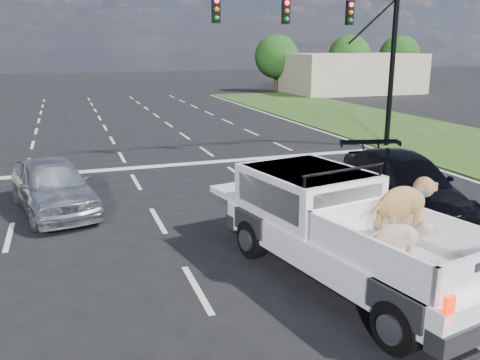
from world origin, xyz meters
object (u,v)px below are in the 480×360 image
(silver_sedan, at_px, (53,185))
(traffic_signal, at_px, (344,35))
(black_coupe, at_px, (401,185))
(pickup_truck, at_px, (343,228))

(silver_sedan, bearing_deg, traffic_signal, 10.59)
(traffic_signal, xyz_separation_m, black_coupe, (-2.77, -8.06, -3.94))
(traffic_signal, relative_size, silver_sedan, 2.13)
(pickup_truck, bearing_deg, traffic_signal, 49.11)
(traffic_signal, height_order, pickup_truck, traffic_signal)
(traffic_signal, height_order, black_coupe, traffic_signal)
(pickup_truck, relative_size, black_coupe, 1.12)
(pickup_truck, bearing_deg, black_coupe, 28.55)
(black_coupe, bearing_deg, pickup_truck, -126.52)
(black_coupe, bearing_deg, silver_sedan, 173.21)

